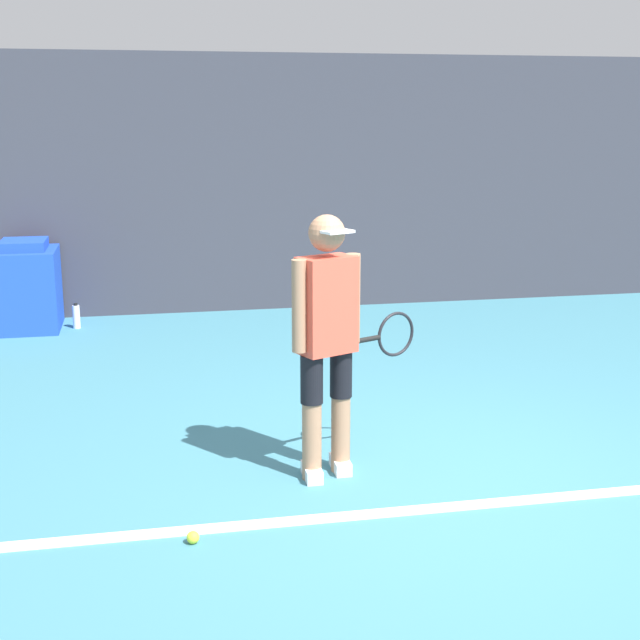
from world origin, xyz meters
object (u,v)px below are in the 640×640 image
object	(u,v)px
covered_chair	(27,287)
water_bottle	(76,316)
tennis_ball	(193,537)
tennis_player	(328,334)

from	to	relation	value
covered_chair	water_bottle	bearing A→B (deg)	-10.09
tennis_ball	water_bottle	xyz separation A→B (m)	(-0.90, 5.09, 0.09)
tennis_ball	water_bottle	size ratio (longest dim) A/B	0.25
tennis_ball	covered_chair	size ratio (longest dim) A/B	0.07
covered_chair	tennis_player	bearing A→B (deg)	-62.75
covered_chair	tennis_ball	bearing A→B (deg)	-75.02
tennis_ball	tennis_player	bearing A→B (deg)	40.74
tennis_player	covered_chair	size ratio (longest dim) A/B	1.74
tennis_player	covered_chair	xyz separation A→B (m)	(-2.27, 4.41, -0.46)
tennis_player	tennis_ball	xyz separation A→B (m)	(-0.89, -0.76, -0.87)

